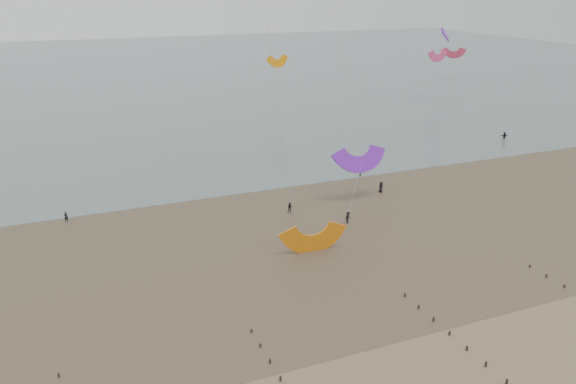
# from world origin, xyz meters

# --- Properties ---
(ground) EXTENTS (500.00, 500.00, 0.00)m
(ground) POSITION_xyz_m (0.00, 0.00, 0.00)
(ground) COLOR brown
(ground) RESTS_ON ground
(sea_and_shore) EXTENTS (500.00, 665.00, 0.03)m
(sea_and_shore) POSITION_xyz_m (-4.08, 34.40, 0.01)
(sea_and_shore) COLOR #475654
(sea_and_shore) RESTS_ON ground
(kitesurfer_lead) EXTENTS (0.61, 0.46, 1.52)m
(kitesurfer_lead) POSITION_xyz_m (-30.14, 48.67, 0.76)
(kitesurfer_lead) COLOR black
(kitesurfer_lead) RESTS_ON ground
(kitesurfers) EXTENTS (138.40, 28.89, 1.90)m
(kitesurfers) POSITION_xyz_m (30.52, 47.05, 0.88)
(kitesurfers) COLOR black
(kitesurfers) RESTS_ON ground
(grounded_kite) EXTENTS (7.99, 6.41, 4.20)m
(grounded_kite) POSITION_xyz_m (-0.73, 26.23, 0.00)
(grounded_kite) COLOR orange
(grounded_kite) RESTS_ON ground
(kites_airborne) EXTENTS (241.48, 116.09, 42.33)m
(kites_airborne) POSITION_xyz_m (-15.28, 89.71, 21.26)
(kites_airborne) COLOR #D1441C
(kites_airborne) RESTS_ON ground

